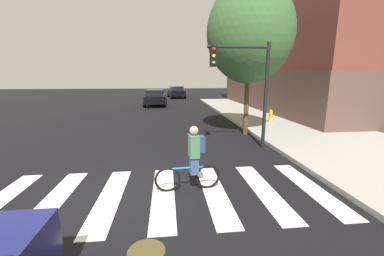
% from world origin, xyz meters
% --- Properties ---
extents(ground_plane, '(120.00, 120.00, 0.00)m').
position_xyz_m(ground_plane, '(0.00, 0.00, 0.00)').
color(ground_plane, black).
extents(crosswalk_stripes, '(9.60, 3.20, 0.01)m').
position_xyz_m(crosswalk_stripes, '(0.45, 0.00, 0.01)').
color(crosswalk_stripes, silver).
rests_on(crosswalk_stripes, ground).
extents(manhole_cover, '(0.64, 0.64, 0.01)m').
position_xyz_m(manhole_cover, '(0.83, -1.95, 0.00)').
color(manhole_cover, '#473D1E').
rests_on(manhole_cover, ground).
extents(sedan_mid, '(2.33, 4.84, 1.66)m').
position_xyz_m(sedan_mid, '(0.05, 19.56, 0.86)').
color(sedan_mid, black).
rests_on(sedan_mid, ground).
extents(sedan_far, '(2.61, 4.94, 1.65)m').
position_xyz_m(sedan_far, '(2.62, 29.21, 0.85)').
color(sedan_far, black).
rests_on(sedan_far, ground).
extents(cyclist, '(1.71, 0.38, 1.69)m').
position_xyz_m(cyclist, '(1.85, 0.21, 0.84)').
color(cyclist, black).
rests_on(cyclist, ground).
extents(traffic_light_near, '(2.47, 0.28, 4.20)m').
position_xyz_m(traffic_light_near, '(4.34, 3.70, 2.86)').
color(traffic_light_near, black).
rests_on(traffic_light_near, ground).
extents(fire_hydrant, '(0.33, 0.22, 0.78)m').
position_xyz_m(fire_hydrant, '(7.63, 8.46, 0.53)').
color(fire_hydrant, gold).
rests_on(fire_hydrant, sidewalk).
extents(street_tree_near, '(4.11, 4.11, 7.30)m').
position_xyz_m(street_tree_near, '(5.23, 6.13, 4.93)').
color(street_tree_near, '#4C3823').
rests_on(street_tree_near, ground).
extents(corner_building, '(17.97, 19.88, 14.44)m').
position_xyz_m(corner_building, '(18.06, 15.33, 7.17)').
color(corner_building, brown).
rests_on(corner_building, ground).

